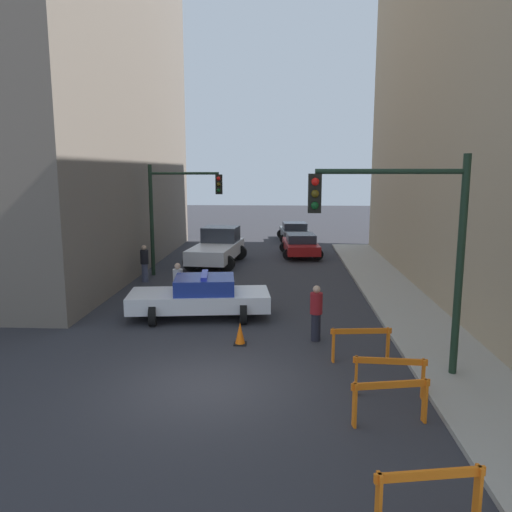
{
  "coord_description": "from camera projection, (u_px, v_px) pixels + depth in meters",
  "views": [
    {
      "loc": [
        1.79,
        -10.79,
        4.95
      ],
      "look_at": [
        0.71,
        8.56,
        1.6
      ],
      "focal_mm": 35.0,
      "sensor_mm": 36.0,
      "label": 1
    }
  ],
  "objects": [
    {
      "name": "sidewalk_right",
      "position": [
        478.0,
        391.0,
        11.21
      ],
      "size": [
        2.4,
        44.0,
        0.12
      ],
      "color": "#9E998E",
      "rests_on": "ground_plane"
    },
    {
      "name": "traffic_cone",
      "position": [
        240.0,
        334.0,
        14.3
      ],
      "size": [
        0.36,
        0.36,
        0.66
      ],
      "color": "black",
      "rests_on": "ground_plane"
    },
    {
      "name": "parked_car_near",
      "position": [
        301.0,
        245.0,
        28.96
      ],
      "size": [
        2.49,
        4.42,
        1.31
      ],
      "rotation": [
        0.0,
        0.0,
        0.08
      ],
      "color": "maroon",
      "rests_on": "ground_plane"
    },
    {
      "name": "barrier_back",
      "position": [
        390.0,
        370.0,
        10.93
      ],
      "size": [
        1.6,
        0.24,
        0.9
      ],
      "rotation": [
        0.0,
        0.0,
        -0.06
      ],
      "color": "orange",
      "rests_on": "ground_plane"
    },
    {
      "name": "pedestrian_corner",
      "position": [
        145.0,
        263.0,
        22.24
      ],
      "size": [
        0.49,
        0.49,
        1.66
      ],
      "rotation": [
        0.0,
        0.0,
        2.63
      ],
      "color": "#474C66",
      "rests_on": "ground_plane"
    },
    {
      "name": "white_truck",
      "position": [
        218.0,
        247.0,
        26.5
      ],
      "size": [
        2.99,
        5.57,
        1.9
      ],
      "rotation": [
        0.0,
        0.0,
        -0.1
      ],
      "color": "silver",
      "rests_on": "ground_plane"
    },
    {
      "name": "police_car",
      "position": [
        201.0,
        297.0,
        16.88
      ],
      "size": [
        4.89,
        2.72,
        1.52
      ],
      "rotation": [
        0.0,
        0.0,
        1.69
      ],
      "color": "white",
      "rests_on": "ground_plane"
    },
    {
      "name": "barrier_front",
      "position": [
        429.0,
        489.0,
        6.87
      ],
      "size": [
        1.58,
        0.41,
        0.9
      ],
      "rotation": [
        0.0,
        0.0,
        0.17
      ],
      "color": "orange",
      "rests_on": "ground_plane"
    },
    {
      "name": "ground_plane",
      "position": [
        205.0,
        386.0,
        11.56
      ],
      "size": [
        120.0,
        120.0,
        0.0
      ],
      "primitive_type": "plane",
      "color": "#2D2D33"
    },
    {
      "name": "barrier_corner",
      "position": [
        361.0,
        339.0,
        12.96
      ],
      "size": [
        1.6,
        0.31,
        0.9
      ],
      "rotation": [
        0.0,
        0.0,
        0.1
      ],
      "color": "orange",
      "rests_on": "ground_plane"
    },
    {
      "name": "barrier_mid",
      "position": [
        390.0,
        395.0,
        9.74
      ],
      "size": [
        1.58,
        0.44,
        0.9
      ],
      "rotation": [
        0.0,
        0.0,
        0.19
      ],
      "color": "orange",
      "rests_on": "ground_plane"
    },
    {
      "name": "pedestrian_crossing",
      "position": [
        178.0,
        285.0,
        18.01
      ],
      "size": [
        0.4,
        0.4,
        1.66
      ],
      "rotation": [
        0.0,
        0.0,
        6.16
      ],
      "color": "#474C66",
      "rests_on": "ground_plane"
    },
    {
      "name": "parked_car_mid",
      "position": [
        294.0,
        231.0,
        35.24
      ],
      "size": [
        2.51,
        4.44,
        1.31
      ],
      "rotation": [
        0.0,
        0.0,
        0.08
      ],
      "color": "#474C51",
      "rests_on": "ground_plane"
    },
    {
      "name": "traffic_light_far",
      "position": [
        174.0,
        204.0,
        23.18
      ],
      "size": [
        3.44,
        0.35,
        5.2
      ],
      "color": "black",
      "rests_on": "ground_plane"
    },
    {
      "name": "traffic_light_near",
      "position": [
        411.0,
        232.0,
        11.52
      ],
      "size": [
        3.64,
        0.35,
        5.2
      ],
      "color": "black",
      "rests_on": "sidewalk_right"
    },
    {
      "name": "pedestrian_sidewalk",
      "position": [
        316.0,
        312.0,
        14.53
      ],
      "size": [
        0.41,
        0.41,
        1.66
      ],
      "rotation": [
        0.0,
        0.0,
        1.41
      ],
      "color": "black",
      "rests_on": "ground_plane"
    }
  ]
}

